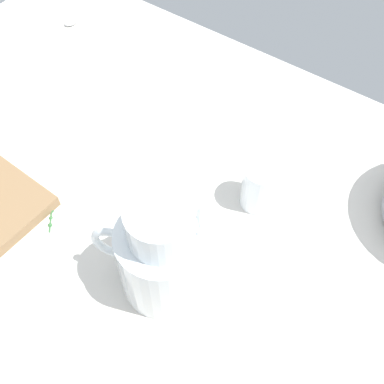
{
  "coord_description": "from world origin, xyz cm",
  "views": [
    {
      "loc": [
        26.97,
        -37.16,
        68.01
      ],
      "look_at": [
        0.21,
        0.47,
        4.15
      ],
      "focal_mm": 45.75,
      "sensor_mm": 36.0,
      "label": 1
    }
  ],
  "objects": [
    {
      "name": "ground_plane",
      "position": [
        0.0,
        0.0,
        -1.5
      ],
      "size": [
        141.82,
        84.49,
        3.0
      ],
      "primitive_type": "cube",
      "color": "silver"
    },
    {
      "name": "juice_pitcher",
      "position": [
        4.69,
        -12.82,
        7.08
      ],
      "size": [
        17.36,
        13.0,
        19.31
      ],
      "color": "white",
      "rests_on": "ground_plane"
    },
    {
      "name": "juice_glass",
      "position": [
        8.6,
        7.85,
        3.92
      ],
      "size": [
        6.14,
        6.14,
        8.62
      ],
      "color": "white",
      "rests_on": "ground_plane"
    },
    {
      "name": "spoon",
      "position": [
        -50.97,
        29.21,
        0.43
      ],
      "size": [
        3.94,
        15.85,
        1.0
      ],
      "color": "silver",
      "rests_on": "ground_plane"
    },
    {
      "name": "herb_sprig_0",
      "position": [
        -17.51,
        -14.94,
        0.26
      ],
      "size": [
        3.87,
        4.49,
        0.81
      ],
      "color": "#376C3A",
      "rests_on": "ground_plane"
    }
  ]
}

